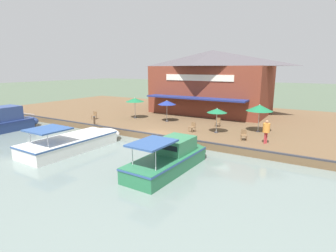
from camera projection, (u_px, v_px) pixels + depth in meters
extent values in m
plane|color=#4C5B47|center=(153.00, 142.00, 22.47)|extent=(220.00, 220.00, 0.00)
cube|color=brown|center=(205.00, 118.00, 31.61)|extent=(22.00, 56.00, 0.60)
cube|color=#2D2D33|center=(154.00, 134.00, 22.42)|extent=(0.20, 50.40, 0.10)
cube|color=brown|center=(211.00, 90.00, 33.53)|extent=(8.24, 13.94, 5.85)
pyramid|color=#4C474C|center=(212.00, 58.00, 32.70)|extent=(8.65, 14.63, 1.95)
cube|color=navy|center=(194.00, 98.00, 29.47)|extent=(1.80, 11.85, 0.16)
cube|color=silver|center=(198.00, 78.00, 29.71)|extent=(0.08, 8.36, 0.70)
cylinder|color=#B7B7B7|center=(217.00, 121.00, 22.96)|extent=(0.06, 0.06, 2.03)
cylinder|color=#2D2D33|center=(216.00, 132.00, 23.18)|extent=(0.36, 0.36, 0.06)
cone|color=#19663D|center=(217.00, 111.00, 22.76)|extent=(1.74, 1.74, 0.37)
cone|color=silver|center=(217.00, 110.00, 22.75)|extent=(1.08, 1.08, 0.29)
sphere|color=silver|center=(217.00, 108.00, 22.72)|extent=(0.08, 0.08, 0.08)
cylinder|color=#B7B7B7|center=(135.00, 109.00, 29.80)|extent=(0.06, 0.06, 2.15)
cylinder|color=#2D2D33|center=(135.00, 118.00, 30.02)|extent=(0.36, 0.36, 0.06)
cone|color=#19663D|center=(135.00, 100.00, 29.58)|extent=(2.09, 2.09, 0.42)
cone|color=silver|center=(135.00, 100.00, 29.57)|extent=(1.29, 1.29, 0.33)
sphere|color=silver|center=(135.00, 98.00, 29.53)|extent=(0.08, 0.08, 0.08)
cylinder|color=#B7B7B7|center=(167.00, 112.00, 27.89)|extent=(0.06, 0.06, 2.10)
cylinder|color=#2D2D33|center=(167.00, 121.00, 28.11)|extent=(0.36, 0.36, 0.06)
cone|color=navy|center=(167.00, 102.00, 27.68)|extent=(1.92, 1.92, 0.43)
cone|color=yellow|center=(167.00, 102.00, 27.68)|extent=(1.19, 1.19, 0.34)
sphere|color=yellow|center=(167.00, 100.00, 27.63)|extent=(0.08, 0.08, 0.08)
cylinder|color=#B7B7B7|center=(259.00, 119.00, 23.27)|extent=(0.06, 0.06, 2.25)
cylinder|color=#2D2D33|center=(258.00, 131.00, 23.51)|extent=(0.36, 0.36, 0.06)
cone|color=#19663D|center=(260.00, 108.00, 23.05)|extent=(2.29, 2.29, 0.55)
cone|color=silver|center=(260.00, 108.00, 23.05)|extent=(1.42, 1.42, 0.44)
sphere|color=silver|center=(260.00, 105.00, 22.99)|extent=(0.08, 0.08, 0.08)
cube|color=brown|center=(192.00, 130.00, 23.16)|extent=(0.05, 0.05, 0.42)
cube|color=brown|center=(189.00, 130.00, 23.43)|extent=(0.05, 0.05, 0.42)
cube|color=brown|center=(195.00, 130.00, 23.44)|extent=(0.05, 0.05, 0.42)
cube|color=brown|center=(192.00, 129.00, 23.71)|extent=(0.05, 0.05, 0.42)
cube|color=brown|center=(192.00, 127.00, 23.39)|extent=(0.53, 0.53, 0.05)
cube|color=brown|center=(194.00, 124.00, 23.48)|extent=(0.14, 0.44, 0.40)
cube|color=brown|center=(219.00, 125.00, 25.25)|extent=(0.04, 0.04, 0.42)
cube|color=brown|center=(215.00, 125.00, 25.42)|extent=(0.04, 0.04, 0.42)
cube|color=brown|center=(220.00, 124.00, 25.60)|extent=(0.04, 0.04, 0.42)
cube|color=brown|center=(216.00, 124.00, 25.77)|extent=(0.04, 0.04, 0.42)
cube|color=brown|center=(218.00, 122.00, 25.46)|extent=(0.48, 0.48, 0.05)
cube|color=brown|center=(218.00, 120.00, 25.59)|extent=(0.08, 0.44, 0.40)
cube|color=brown|center=(247.00, 139.00, 20.38)|extent=(0.05, 0.05, 0.42)
cube|color=brown|center=(241.00, 138.00, 20.44)|extent=(0.05, 0.05, 0.42)
cube|color=brown|center=(246.00, 137.00, 20.77)|extent=(0.05, 0.05, 0.42)
cube|color=brown|center=(241.00, 137.00, 20.83)|extent=(0.05, 0.05, 0.42)
cube|color=brown|center=(244.00, 135.00, 20.56)|extent=(0.58, 0.58, 0.05)
cube|color=brown|center=(244.00, 132.00, 20.71)|extent=(0.21, 0.42, 0.40)
cube|color=brown|center=(94.00, 118.00, 29.05)|extent=(0.05, 0.05, 0.42)
cube|color=brown|center=(92.00, 117.00, 29.19)|extent=(0.05, 0.05, 0.42)
cube|color=brown|center=(97.00, 117.00, 29.41)|extent=(0.05, 0.05, 0.42)
cube|color=brown|center=(94.00, 117.00, 29.56)|extent=(0.05, 0.05, 0.42)
cube|color=brown|center=(94.00, 115.00, 29.26)|extent=(0.51, 0.51, 0.05)
cube|color=brown|center=(95.00, 113.00, 29.39)|extent=(0.11, 0.44, 0.40)
cylinder|color=#B23338|center=(266.00, 138.00, 19.77)|extent=(0.13, 0.13, 0.88)
cylinder|color=#B23338|center=(265.00, 138.00, 19.67)|extent=(0.13, 0.13, 0.88)
cylinder|color=orange|center=(266.00, 128.00, 19.55)|extent=(0.51, 0.51, 0.69)
sphere|color=#9E7051|center=(267.00, 122.00, 19.45)|extent=(0.24, 0.24, 0.24)
cube|color=white|center=(70.00, 144.00, 19.86)|extent=(7.16, 3.05, 0.97)
ellipsoid|color=white|center=(104.00, 134.00, 22.79)|extent=(2.57, 2.81, 0.97)
cube|color=#2D4C84|center=(69.00, 139.00, 19.78)|extent=(7.25, 3.10, 0.10)
cube|color=#2D4C84|center=(48.00, 129.00, 18.17)|extent=(2.50, 2.52, 0.10)
cylinder|color=silver|center=(48.00, 141.00, 17.14)|extent=(0.05, 0.05, 0.97)
cylinder|color=silver|center=(30.00, 136.00, 18.20)|extent=(0.05, 0.05, 0.97)
cube|color=#287047|center=(167.00, 163.00, 15.84)|extent=(6.20, 2.44, 0.92)
ellipsoid|color=#287047|center=(191.00, 150.00, 18.35)|extent=(2.24, 2.18, 0.92)
cube|color=#2D4C84|center=(167.00, 157.00, 15.76)|extent=(6.28, 2.48, 0.10)
cube|color=#337A51|center=(176.00, 145.00, 16.53)|extent=(2.38, 1.86, 0.91)
cube|color=black|center=(166.00, 147.00, 15.58)|extent=(0.12, 1.56, 0.32)
cube|color=#2D4C84|center=(152.00, 143.00, 14.31)|extent=(2.65, 1.98, 0.11)
cylinder|color=silver|center=(156.00, 160.00, 13.39)|extent=(0.05, 0.05, 1.17)
cylinder|color=silver|center=(132.00, 155.00, 14.22)|extent=(0.05, 0.05, 1.17)
ellipsoid|color=navy|center=(27.00, 121.00, 28.10)|extent=(2.32, 2.61, 1.03)
cube|color=navy|center=(6.00, 113.00, 26.09)|extent=(2.41, 2.22, 1.37)
cylinder|color=silver|center=(28.00, 114.00, 28.15)|extent=(0.11, 2.14, 0.04)
cylinder|color=#473323|center=(94.00, 121.00, 26.28)|extent=(0.18, 0.18, 0.81)
cylinder|color=#2D2D33|center=(94.00, 117.00, 26.19)|extent=(0.22, 0.22, 0.04)
cylinder|color=brown|center=(237.00, 100.00, 34.45)|extent=(0.32, 0.32, 3.08)
sphere|color=#2D6028|center=(238.00, 77.00, 33.84)|extent=(3.58, 3.58, 3.58)
sphere|color=#2D6028|center=(232.00, 80.00, 33.58)|extent=(2.50, 2.50, 2.50)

